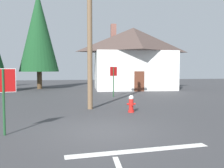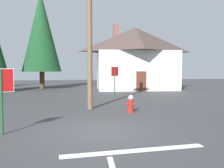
# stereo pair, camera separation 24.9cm
# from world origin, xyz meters

# --- Properties ---
(ground_plane) EXTENTS (80.00, 80.00, 0.10)m
(ground_plane) POSITION_xyz_m (0.00, 0.00, -0.05)
(ground_plane) COLOR #38383A
(lane_stop_bar) EXTENTS (4.09, 0.62, 0.01)m
(lane_stop_bar) POSITION_xyz_m (0.72, -2.24, 0.00)
(lane_stop_bar) COLOR silver
(lane_stop_bar) RESTS_ON ground
(stop_sign_near) EXTENTS (0.75, 0.34, 2.25)m
(stop_sign_near) POSITION_xyz_m (-3.34, -0.00, 1.61)
(stop_sign_near) COLOR #1E4C28
(stop_sign_near) RESTS_ON ground
(fire_hydrant) EXTENTS (0.45, 0.38, 0.89)m
(fire_hydrant) POSITION_xyz_m (1.93, 3.36, 0.44)
(fire_hydrant) COLOR red
(fire_hydrant) RESTS_ON ground
(utility_pole) EXTENTS (1.60, 0.28, 8.81)m
(utility_pole) POSITION_xyz_m (-0.07, 4.71, 4.58)
(utility_pole) COLOR brown
(utility_pole) RESTS_ON ground
(stop_sign_far) EXTENTS (0.65, 0.39, 2.41)m
(stop_sign_far) POSITION_xyz_m (2.23, 10.05, 1.72)
(stop_sign_far) COLOR #1E4C28
(stop_sign_far) RESTS_ON ground
(house) EXTENTS (9.32, 6.88, 7.30)m
(house) POSITION_xyz_m (5.74, 17.14, 3.51)
(house) COLOR silver
(house) RESTS_ON ground
(pine_tree_far_center) EXTENTS (4.31, 4.31, 10.78)m
(pine_tree_far_center) POSITION_xyz_m (-4.56, 19.12, 6.34)
(pine_tree_far_center) COLOR #4C3823
(pine_tree_far_center) RESTS_ON ground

